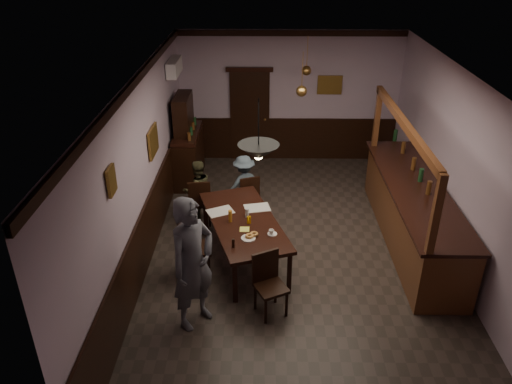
{
  "coord_description": "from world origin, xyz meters",
  "views": [
    {
      "loc": [
        -0.6,
        -7.07,
        4.89
      ],
      "look_at": [
        -0.7,
        0.02,
        1.15
      ],
      "focal_mm": 35.0,
      "sensor_mm": 36.0,
      "label": 1
    }
  ],
  "objects_px": {
    "coffee_cup": "(271,232)",
    "pendant_brass_mid": "(302,91)",
    "chair_far_left": "(200,200)",
    "person_seated_right": "(244,184)",
    "chair_side": "(189,246)",
    "soda_can": "(249,220)",
    "pendant_iron": "(258,152)",
    "person_standing": "(193,264)",
    "chair_far_right": "(248,195)",
    "chair_near": "(269,280)",
    "sideboard": "(187,147)",
    "bar_counter": "(412,212)",
    "person_seated_left": "(198,190)",
    "dining_table": "(243,223)",
    "pendant_brass_far": "(306,71)"
  },
  "relations": [
    {
      "from": "chair_side",
      "to": "coffee_cup",
      "type": "distance_m",
      "value": 1.29
    },
    {
      "from": "chair_far_left",
      "to": "chair_far_right",
      "type": "xyz_separation_m",
      "value": [
        0.87,
        0.29,
        -0.03
      ]
    },
    {
      "from": "coffee_cup",
      "to": "bar_counter",
      "type": "xyz_separation_m",
      "value": [
        2.45,
        1.03,
        -0.23
      ]
    },
    {
      "from": "person_seated_right",
      "to": "coffee_cup",
      "type": "bearing_deg",
      "value": 73.53
    },
    {
      "from": "pendant_iron",
      "to": "person_standing",
      "type": "bearing_deg",
      "value": -138.84
    },
    {
      "from": "pendant_brass_mid",
      "to": "chair_far_right",
      "type": "bearing_deg",
      "value": -148.43
    },
    {
      "from": "person_seated_left",
      "to": "pendant_iron",
      "type": "bearing_deg",
      "value": 89.35
    },
    {
      "from": "bar_counter",
      "to": "pendant_brass_mid",
      "type": "distance_m",
      "value": 2.9
    },
    {
      "from": "chair_far_left",
      "to": "person_standing",
      "type": "relative_size",
      "value": 0.48
    },
    {
      "from": "coffee_cup",
      "to": "pendant_brass_far",
      "type": "relative_size",
      "value": 0.1
    },
    {
      "from": "person_standing",
      "to": "coffee_cup",
      "type": "relative_size",
      "value": 24.32
    },
    {
      "from": "chair_far_right",
      "to": "sideboard",
      "type": "height_order",
      "value": "sideboard"
    },
    {
      "from": "person_seated_left",
      "to": "soda_can",
      "type": "distance_m",
      "value": 1.76
    },
    {
      "from": "pendant_iron",
      "to": "pendant_brass_far",
      "type": "bearing_deg",
      "value": 77.17
    },
    {
      "from": "chair_far_right",
      "to": "person_seated_right",
      "type": "bearing_deg",
      "value": -92.17
    },
    {
      "from": "pendant_iron",
      "to": "sideboard",
      "type": "bearing_deg",
      "value": 112.54
    },
    {
      "from": "coffee_cup",
      "to": "pendant_iron",
      "type": "relative_size",
      "value": 0.09
    },
    {
      "from": "coffee_cup",
      "to": "chair_far_left",
      "type": "bearing_deg",
      "value": 112.35
    },
    {
      "from": "person_seated_left",
      "to": "coffee_cup",
      "type": "height_order",
      "value": "person_seated_left"
    },
    {
      "from": "chair_side",
      "to": "pendant_iron",
      "type": "distance_m",
      "value": 2.03
    },
    {
      "from": "pendant_iron",
      "to": "coffee_cup",
      "type": "bearing_deg",
      "value": 58.53
    },
    {
      "from": "chair_far_left",
      "to": "soda_can",
      "type": "xyz_separation_m",
      "value": [
        0.93,
        -1.17,
        0.3
      ]
    },
    {
      "from": "chair_far_left",
      "to": "chair_near",
      "type": "relative_size",
      "value": 0.99
    },
    {
      "from": "chair_side",
      "to": "chair_far_left",
      "type": "bearing_deg",
      "value": -16.68
    },
    {
      "from": "person_seated_left",
      "to": "pendant_brass_far",
      "type": "bearing_deg",
      "value": -164.68
    },
    {
      "from": "soda_can",
      "to": "chair_far_left",
      "type": "bearing_deg",
      "value": 128.4
    },
    {
      "from": "coffee_cup",
      "to": "pendant_brass_mid",
      "type": "xyz_separation_m",
      "value": [
        0.56,
        2.39,
        1.5
      ]
    },
    {
      "from": "chair_near",
      "to": "person_standing",
      "type": "xyz_separation_m",
      "value": [
        -1.01,
        -0.25,
        0.46
      ]
    },
    {
      "from": "person_seated_right",
      "to": "bar_counter",
      "type": "relative_size",
      "value": 0.29
    },
    {
      "from": "chair_far_right",
      "to": "sideboard",
      "type": "distance_m",
      "value": 2.14
    },
    {
      "from": "chair_side",
      "to": "chair_near",
      "type": "bearing_deg",
      "value": -139.71
    },
    {
      "from": "person_seated_right",
      "to": "soda_can",
      "type": "relative_size",
      "value": 9.61
    },
    {
      "from": "dining_table",
      "to": "bar_counter",
      "type": "distance_m",
      "value": 2.95
    },
    {
      "from": "dining_table",
      "to": "chair_far_left",
      "type": "distance_m",
      "value": 1.37
    },
    {
      "from": "chair_near",
      "to": "pendant_brass_far",
      "type": "bearing_deg",
      "value": 53.53
    },
    {
      "from": "person_standing",
      "to": "soda_can",
      "type": "relative_size",
      "value": 16.21
    },
    {
      "from": "chair_near",
      "to": "chair_side",
      "type": "relative_size",
      "value": 0.92
    },
    {
      "from": "chair_near",
      "to": "pendant_iron",
      "type": "bearing_deg",
      "value": 79.92
    },
    {
      "from": "chair_far_left",
      "to": "person_seated_right",
      "type": "height_order",
      "value": "person_seated_right"
    },
    {
      "from": "chair_side",
      "to": "pendant_brass_mid",
      "type": "relative_size",
      "value": 1.26
    },
    {
      "from": "chair_far_left",
      "to": "person_seated_left",
      "type": "distance_m",
      "value": 0.29
    },
    {
      "from": "person_seated_right",
      "to": "pendant_brass_far",
      "type": "relative_size",
      "value": 1.42
    },
    {
      "from": "dining_table",
      "to": "soda_can",
      "type": "xyz_separation_m",
      "value": [
        0.09,
        -0.1,
        0.12
      ]
    },
    {
      "from": "chair_side",
      "to": "soda_can",
      "type": "relative_size",
      "value": 8.5
    },
    {
      "from": "chair_far_left",
      "to": "person_standing",
      "type": "bearing_deg",
      "value": 88.79
    },
    {
      "from": "sideboard",
      "to": "bar_counter",
      "type": "height_order",
      "value": "bar_counter"
    },
    {
      "from": "chair_far_right",
      "to": "coffee_cup",
      "type": "xyz_separation_m",
      "value": [
        0.41,
        -1.79,
        0.32
      ]
    },
    {
      "from": "person_seated_right",
      "to": "pendant_iron",
      "type": "distance_m",
      "value": 2.93
    },
    {
      "from": "chair_far_right",
      "to": "coffee_cup",
      "type": "bearing_deg",
      "value": 81.83
    },
    {
      "from": "person_standing",
      "to": "dining_table",
      "type": "bearing_deg",
      "value": 17.59
    }
  ]
}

